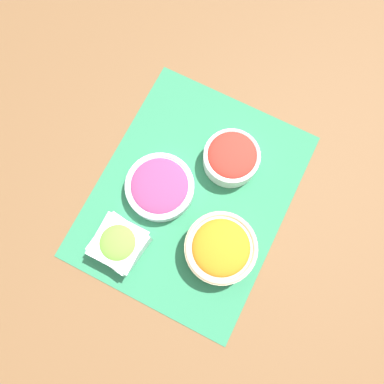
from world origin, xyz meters
name	(u,v)px	position (x,y,z in m)	size (l,w,h in m)	color
ground_plane	(192,195)	(0.00, 0.00, 0.00)	(3.00, 3.00, 0.00)	brown
placemat	(192,195)	(0.00, 0.00, 0.00)	(0.59, 0.47, 0.00)	#2D7A51
onion_bowl	(160,187)	(-0.02, 0.08, 0.03)	(0.17, 0.17, 0.05)	silver
tomato_bowl	(231,157)	(0.12, -0.05, 0.04)	(0.14, 0.14, 0.07)	white
carrot_bowl	(221,248)	(-0.09, -0.12, 0.05)	(0.17, 0.17, 0.08)	#C6B28E
lettuce_bowl	(119,244)	(-0.19, 0.10, 0.04)	(0.12, 0.12, 0.07)	white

